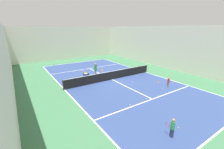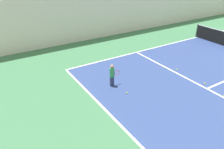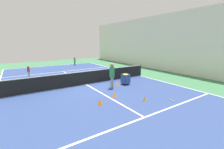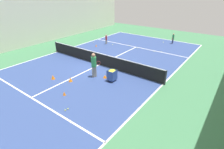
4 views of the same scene
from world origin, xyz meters
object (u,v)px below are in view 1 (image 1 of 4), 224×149
(player_near_baseline, at_px, (172,127))
(training_cone_0, at_px, (102,70))
(tennis_net, at_px, (112,75))
(ball_cart, at_px, (86,75))
(training_cone_1, at_px, (96,72))
(coach_at_net, at_px, (96,69))
(child_midcourt, at_px, (168,82))

(player_near_baseline, relative_size, training_cone_0, 3.58)
(tennis_net, height_order, training_cone_0, tennis_net)
(ball_cart, distance_m, training_cone_1, 2.83)
(coach_at_net, xyz_separation_m, training_cone_1, (0.82, 1.50, -0.86))
(player_near_baseline, xyz_separation_m, training_cone_0, (3.55, 13.56, -0.49))
(player_near_baseline, relative_size, coach_at_net, 0.65)
(player_near_baseline, height_order, coach_at_net, coach_at_net)
(tennis_net, xyz_separation_m, training_cone_0, (0.92, 3.85, -0.37))
(training_cone_0, relative_size, training_cone_1, 1.16)
(training_cone_0, bearing_deg, tennis_net, -103.36)
(training_cone_1, bearing_deg, player_near_baseline, -100.12)
(player_near_baseline, height_order, training_cone_1, player_near_baseline)
(ball_cart, distance_m, training_cone_0, 4.10)
(tennis_net, distance_m, ball_cart, 2.96)
(tennis_net, relative_size, child_midcourt, 10.57)
(child_midcourt, bearing_deg, ball_cart, 48.36)
(child_midcourt, height_order, ball_cart, child_midcourt)
(coach_at_net, relative_size, training_cone_1, 6.41)
(player_near_baseline, bearing_deg, training_cone_1, -6.53)
(training_cone_0, xyz_separation_m, training_cone_1, (-1.22, -0.49, -0.02))
(tennis_net, xyz_separation_m, child_midcourt, (3.31, -5.09, 0.08))
(player_near_baseline, height_order, ball_cart, player_near_baseline)
(child_midcourt, bearing_deg, training_cone_0, 22.48)
(training_cone_0, bearing_deg, child_midcourt, -74.99)
(tennis_net, distance_m, child_midcourt, 6.07)
(child_midcourt, bearing_deg, training_cone_1, 30.63)
(tennis_net, xyz_separation_m, coach_at_net, (-1.12, 1.86, 0.47))
(training_cone_1, bearing_deg, child_midcourt, -66.84)
(coach_at_net, bearing_deg, child_midcourt, 60.62)
(ball_cart, xyz_separation_m, training_cone_0, (3.40, 2.24, -0.40))
(ball_cart, height_order, training_cone_0, ball_cart)
(player_near_baseline, bearing_deg, child_midcourt, -48.57)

